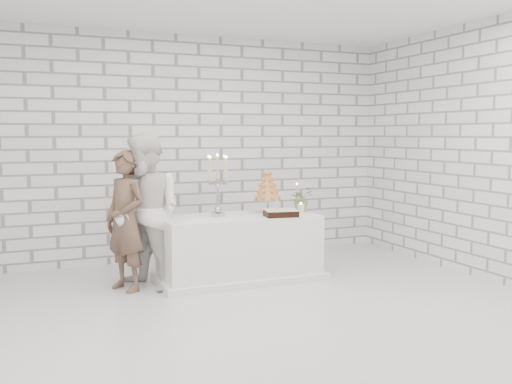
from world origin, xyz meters
The scene contains 13 objects.
ground centered at (0.00, 0.00, 0.00)m, with size 6.00×5.00×0.01m, color silver.
wall_back centered at (0.00, 2.50, 1.50)m, with size 6.00×0.01×3.00m, color white.
wall_front centered at (0.00, -2.50, 1.50)m, with size 6.00×0.01×3.00m, color white.
wall_right centered at (3.00, 0.00, 1.50)m, with size 0.01×5.00×3.00m, color white.
cake_table centered at (0.37, 1.16, 0.38)m, with size 1.80×0.80×0.75m, color white.
groom centered at (-0.92, 1.21, 0.76)m, with size 0.55×0.36×1.52m, color brown.
bride centered at (-0.69, 1.15, 0.85)m, with size 0.83×0.65×1.71m, color white.
candelabra centered at (0.12, 1.17, 1.11)m, with size 0.29×0.29×0.72m, color #A6A5B0, non-canonical shape.
croquembouche centered at (0.77, 1.25, 1.01)m, with size 0.34×0.34×0.52m, color #B46831, non-canonical shape.
chocolate_cake centered at (0.79, 0.91, 0.79)m, with size 0.36×0.26×0.08m, color black.
pillar_candle centered at (1.08, 0.98, 0.81)m, with size 0.08×0.08×0.12m, color white.
extra_taper centered at (1.19, 1.30, 0.91)m, with size 0.06×0.06×0.32m, color beige.
flowers centered at (1.19, 1.19, 0.90)m, with size 0.28×0.24×0.31m, color #54813E.
Camera 1 is at (-1.93, -4.90, 1.69)m, focal length 39.72 mm.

